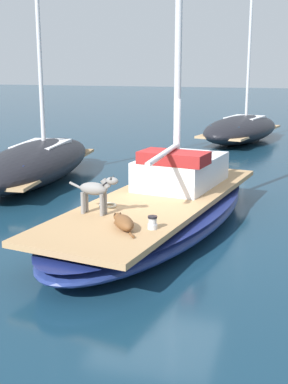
% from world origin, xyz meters
% --- Properties ---
extents(ground_plane, '(120.00, 120.00, 0.00)m').
position_xyz_m(ground_plane, '(0.00, 0.00, 0.00)').
color(ground_plane, '#143347').
extents(sailboat_main, '(3.68, 7.55, 0.66)m').
position_xyz_m(sailboat_main, '(0.00, 0.00, 0.34)').
color(sailboat_main, navy).
rests_on(sailboat_main, ground).
extents(cabin_house, '(1.75, 2.43, 0.84)m').
position_xyz_m(cabin_house, '(0.20, 1.10, 1.01)').
color(cabin_house, silver).
rests_on(cabin_house, sailboat_main).
extents(dog_grey, '(0.94, 0.27, 0.70)m').
position_xyz_m(dog_grey, '(-0.74, -1.39, 1.08)').
color(dog_grey, gray).
rests_on(dog_grey, sailboat_main).
extents(dog_brown, '(0.61, 0.83, 0.22)m').
position_xyz_m(dog_brown, '(-0.04, -2.03, 0.77)').
color(dog_brown, brown).
rests_on(dog_brown, sailboat_main).
extents(deck_winch, '(0.16, 0.16, 0.21)m').
position_xyz_m(deck_winch, '(0.41, -1.92, 0.76)').
color(deck_winch, '#B7B7BC').
rests_on(deck_winch, sailboat_main).
extents(coiled_rope, '(0.32, 0.32, 0.04)m').
position_xyz_m(coiled_rope, '(-0.72, -0.89, 0.68)').
color(coiled_rope, beige).
rests_on(coiled_rope, sailboat_main).
extents(moored_boat_far_astern, '(3.59, 6.13, 6.62)m').
position_xyz_m(moored_boat_far_astern, '(0.33, 12.14, 0.56)').
color(moored_boat_far_astern, black).
rests_on(moored_boat_far_astern, ground).
extents(moored_boat_port_side, '(2.66, 6.34, 6.65)m').
position_xyz_m(moored_boat_port_side, '(-4.30, 3.16, 0.57)').
color(moored_boat_port_side, black).
rests_on(moored_boat_port_side, ground).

